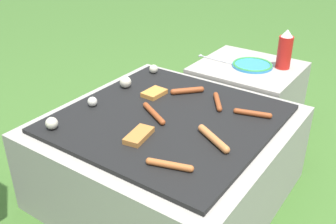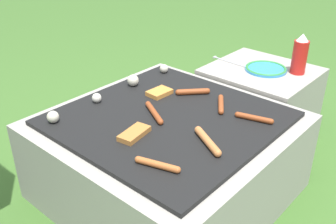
# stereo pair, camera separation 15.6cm
# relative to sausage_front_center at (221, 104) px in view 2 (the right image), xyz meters

# --- Properties ---
(ground_plane) EXTENTS (14.00, 14.00, 0.00)m
(ground_plane) POSITION_rel_sausage_front_center_xyz_m (-0.21, 0.11, -0.39)
(ground_plane) COLOR #3D6628
(grill) EXTENTS (0.90, 0.90, 0.38)m
(grill) POSITION_rel_sausage_front_center_xyz_m (-0.21, 0.11, -0.20)
(grill) COLOR #9E998E
(grill) RESTS_ON ground_plane
(side_ledge) EXTENTS (0.47, 0.51, 0.38)m
(side_ledge) POSITION_rel_sausage_front_center_xyz_m (0.49, 0.08, -0.20)
(side_ledge) COLOR #9E998E
(side_ledge) RESTS_ON ground_plane
(sausage_mid_left) EXTENTS (0.12, 0.11, 0.03)m
(sausage_mid_left) POSITION_rel_sausage_front_center_xyz_m (0.02, 0.16, 0.00)
(sausage_mid_left) COLOR #93421E
(sausage_mid_left) RESTS_ON grill
(sausage_back_left) EXTENTS (0.10, 0.17, 0.02)m
(sausage_back_left) POSITION_rel_sausage_front_center_xyz_m (-0.24, 0.16, 0.00)
(sausage_back_left) COLOR #93421E
(sausage_back_left) RESTS_ON grill
(sausage_front_center) EXTENTS (0.14, 0.10, 0.02)m
(sausage_front_center) POSITION_rel_sausage_front_center_xyz_m (0.00, 0.00, 0.00)
(sausage_front_center) COLOR #93421E
(sausage_front_center) RESTS_ON grill
(sausage_back_right) EXTENTS (0.11, 0.17, 0.03)m
(sausage_back_right) POSITION_rel_sausage_front_center_xyz_m (-0.27, -0.13, 0.00)
(sausage_back_right) COLOR #C6753D
(sausage_back_right) RESTS_ON grill
(sausage_front_left) EXTENTS (0.06, 0.16, 0.02)m
(sausage_front_left) POSITION_rel_sausage_front_center_xyz_m (-0.49, -0.09, 0.00)
(sausage_front_left) COLOR #B7602D
(sausage_front_left) RESTS_ON grill
(sausage_front_right) EXTENTS (0.06, 0.15, 0.02)m
(sausage_front_right) POSITION_rel_sausage_front_center_xyz_m (-0.01, -0.17, -0.00)
(sausage_front_right) COLOR #93421E
(sausage_front_right) RESTS_ON grill
(bread_slice_left) EXTENTS (0.14, 0.08, 0.02)m
(bread_slice_left) POSITION_rel_sausage_front_center_xyz_m (-0.40, 0.10, -0.00)
(bread_slice_left) COLOR #B27033
(bread_slice_left) RESTS_ON grill
(bread_slice_center) EXTENTS (0.11, 0.08, 0.02)m
(bread_slice_center) POSITION_rel_sausage_front_center_xyz_m (-0.08, 0.27, -0.00)
(bread_slice_center) COLOR #D18438
(bread_slice_center) RESTS_ON grill
(mushroom_row) EXTENTS (0.71, 0.07, 0.05)m
(mushroom_row) POSITION_rel_sausage_front_center_xyz_m (-0.20, 0.43, 0.01)
(mushroom_row) COLOR beige
(mushroom_row) RESTS_ON grill
(plate_colorful) EXTENTS (0.21, 0.21, 0.02)m
(plate_colorful) POSITION_rel_sausage_front_center_xyz_m (0.49, 0.06, -0.00)
(plate_colorful) COLOR #338CCC
(plate_colorful) RESTS_ON side_ledge
(condiment_bottle) EXTENTS (0.07, 0.07, 0.20)m
(condiment_bottle) POSITION_rel_sausage_front_center_xyz_m (0.56, -0.08, 0.08)
(condiment_bottle) COLOR red
(condiment_bottle) RESTS_ON side_ledge
(fork_utensil) EXTENTS (0.03, 0.21, 0.01)m
(fork_utensil) POSITION_rel_sausage_front_center_xyz_m (0.46, 0.27, -0.01)
(fork_utensil) COLOR silver
(fork_utensil) RESTS_ON side_ledge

